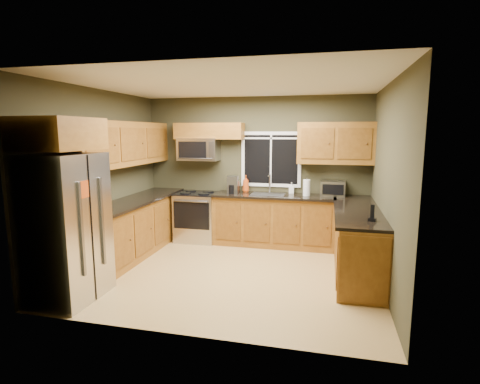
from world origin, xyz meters
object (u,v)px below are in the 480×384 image
at_px(microwave, 199,149).
at_px(soap_bottle_b, 291,188).
at_px(toaster_oven, 333,188).
at_px(soap_bottle_a, 246,184).
at_px(coffee_maker, 233,185).
at_px(paper_towel_roll, 307,188).
at_px(refrigerator, 66,228).
at_px(cordless_phone, 372,216).
at_px(kettle, 236,186).
at_px(range, 197,216).

xyz_separation_m(microwave, soap_bottle_b, (1.75, 0.09, -0.69)).
relative_size(toaster_oven, soap_bottle_a, 1.37).
height_order(microwave, toaster_oven, microwave).
bearing_deg(coffee_maker, paper_towel_roll, 1.73).
xyz_separation_m(coffee_maker, soap_bottle_a, (0.20, 0.20, 0.01)).
height_order(refrigerator, microwave, microwave).
xyz_separation_m(paper_towel_roll, soap_bottle_a, (-1.13, 0.16, 0.01)).
height_order(coffee_maker, soap_bottle_b, coffee_maker).
xyz_separation_m(refrigerator, coffee_maker, (1.38, 2.76, 0.19)).
relative_size(soap_bottle_a, cordless_phone, 1.49).
bearing_deg(cordless_phone, microwave, 147.97).
relative_size(paper_towel_roll, cordless_phone, 1.50).
bearing_deg(kettle, refrigerator, -115.44).
distance_m(soap_bottle_a, cordless_phone, 2.81).
bearing_deg(coffee_maker, refrigerator, -116.64).
bearing_deg(kettle, soap_bottle_a, 4.71).
xyz_separation_m(kettle, paper_towel_roll, (1.32, -0.15, 0.03)).
relative_size(refrigerator, soap_bottle_b, 8.96).
relative_size(coffee_maker, soap_bottle_a, 1.00).
height_order(coffee_maker, soap_bottle_a, same).
distance_m(refrigerator, cordless_phone, 3.80).
bearing_deg(kettle, cordless_phone, -40.18).
xyz_separation_m(soap_bottle_b, cordless_phone, (1.21, -1.95, -0.04)).
relative_size(kettle, soap_bottle_a, 0.81).
relative_size(microwave, toaster_oven, 1.77).
height_order(refrigerator, cordless_phone, refrigerator).
xyz_separation_m(coffee_maker, soap_bottle_b, (1.05, 0.24, -0.05)).
xyz_separation_m(coffee_maker, paper_towel_roll, (1.34, 0.04, -0.00)).
distance_m(refrigerator, toaster_oven, 4.31).
xyz_separation_m(range, paper_towel_roll, (2.03, 0.03, 0.61)).
bearing_deg(coffee_maker, cordless_phone, -37.01).
bearing_deg(refrigerator, kettle, 64.56).
bearing_deg(toaster_oven, coffee_maker, -175.19).
bearing_deg(paper_towel_roll, coffee_maker, -178.27).
distance_m(coffee_maker, paper_towel_roll, 1.34).
xyz_separation_m(kettle, soap_bottle_b, (1.04, 0.05, -0.02)).
bearing_deg(soap_bottle_a, refrigerator, -118.19).
height_order(refrigerator, soap_bottle_b, refrigerator).
distance_m(paper_towel_roll, cordless_phone, 1.98).
height_order(soap_bottle_b, cordless_phone, cordless_phone).
distance_m(refrigerator, range, 2.89).
relative_size(refrigerator, kettle, 7.09).
relative_size(coffee_maker, kettle, 1.24).
bearing_deg(range, coffee_maker, -0.74).
relative_size(microwave, soap_bottle_b, 3.78).
bearing_deg(cordless_phone, toaster_oven, 104.27).
xyz_separation_m(coffee_maker, cordless_phone, (2.26, -1.71, -0.08)).
bearing_deg(microwave, toaster_oven, 0.13).
bearing_deg(toaster_oven, range, -176.74).
xyz_separation_m(toaster_oven, paper_towel_roll, (-0.45, -0.11, 0.01)).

